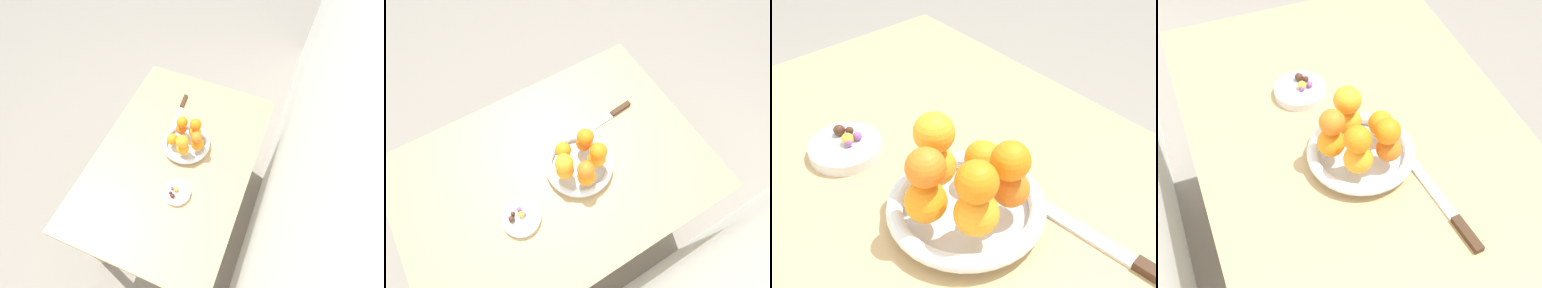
% 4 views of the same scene
% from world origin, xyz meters
% --- Properties ---
extents(ground_plane, '(6.00, 6.00, 0.00)m').
position_xyz_m(ground_plane, '(0.00, 0.00, 0.00)').
color(ground_plane, gray).
extents(wall_back, '(4.00, 0.05, 2.50)m').
position_xyz_m(wall_back, '(0.00, 0.51, 1.25)').
color(wall_back, silver).
rests_on(wall_back, ground_plane).
extents(dining_table, '(1.10, 0.76, 0.74)m').
position_xyz_m(dining_table, '(0.00, 0.00, 0.65)').
color(dining_table, tan).
rests_on(dining_table, ground_plane).
extents(fruit_bowl, '(0.24, 0.24, 0.04)m').
position_xyz_m(fruit_bowl, '(-0.09, 0.03, 0.76)').
color(fruit_bowl, silver).
rests_on(fruit_bowl, dining_table).
extents(candy_dish, '(0.13, 0.13, 0.02)m').
position_xyz_m(candy_dish, '(0.17, 0.09, 0.75)').
color(candy_dish, silver).
rests_on(candy_dish, dining_table).
extents(orange_0, '(0.06, 0.06, 0.06)m').
position_xyz_m(orange_0, '(-0.03, 0.04, 0.81)').
color(orange_0, orange).
rests_on(orange_0, fruit_bowl).
extents(orange_1, '(0.06, 0.06, 0.06)m').
position_xyz_m(orange_1, '(-0.08, 0.09, 0.81)').
color(orange_1, orange).
rests_on(orange_1, fruit_bowl).
extents(orange_2, '(0.06, 0.06, 0.06)m').
position_xyz_m(orange_2, '(-0.14, 0.06, 0.81)').
color(orange_2, orange).
rests_on(orange_2, fruit_bowl).
extents(orange_3, '(0.06, 0.06, 0.06)m').
position_xyz_m(orange_3, '(-0.14, -0.02, 0.81)').
color(orange_3, orange).
rests_on(orange_3, fruit_bowl).
extents(orange_4, '(0.06, 0.06, 0.06)m').
position_xyz_m(orange_4, '(-0.06, -0.03, 0.81)').
color(orange_4, orange).
rests_on(orange_4, fruit_bowl).
extents(orange_5, '(0.06, 0.06, 0.06)m').
position_xyz_m(orange_5, '(-0.14, -0.01, 0.86)').
color(orange_5, orange).
rests_on(orange_5, orange_3).
extents(orange_6, '(0.06, 0.06, 0.06)m').
position_xyz_m(orange_6, '(-0.15, 0.06, 0.87)').
color(orange_6, orange).
rests_on(orange_6, orange_2).
extents(orange_7, '(0.06, 0.06, 0.06)m').
position_xyz_m(orange_7, '(-0.08, 0.09, 0.87)').
color(orange_7, orange).
rests_on(orange_7, orange_1).
extents(orange_8, '(0.06, 0.06, 0.06)m').
position_xyz_m(orange_8, '(-0.03, 0.04, 0.87)').
color(orange_8, orange).
rests_on(orange_8, orange_0).
extents(candy_ball_0, '(0.02, 0.02, 0.02)m').
position_xyz_m(candy_ball_0, '(0.19, 0.08, 0.77)').
color(candy_ball_0, '#472819').
rests_on(candy_ball_0, candy_dish).
extents(candy_ball_1, '(0.02, 0.02, 0.02)m').
position_xyz_m(candy_ball_1, '(0.16, 0.08, 0.77)').
color(candy_ball_1, gold).
rests_on(candy_ball_1, candy_dish).
extents(candy_ball_2, '(0.02, 0.02, 0.02)m').
position_xyz_m(candy_ball_2, '(0.15, 0.09, 0.77)').
color(candy_ball_2, '#8C4C99').
rests_on(candy_ball_2, candy_dish).
extents(candy_ball_3, '(0.02, 0.02, 0.02)m').
position_xyz_m(candy_ball_3, '(0.16, 0.06, 0.77)').
color(candy_ball_3, '#8C4C99').
rests_on(candy_ball_3, candy_dish).
extents(candy_ball_4, '(0.01, 0.01, 0.01)m').
position_xyz_m(candy_ball_4, '(0.18, 0.07, 0.77)').
color(candy_ball_4, '#472819').
rests_on(candy_ball_4, candy_dish).
extents(candy_ball_5, '(0.01, 0.01, 0.01)m').
position_xyz_m(candy_ball_5, '(0.20, 0.08, 0.77)').
color(candy_ball_5, '#C6384C').
rests_on(candy_ball_5, candy_dish).
extents(knife, '(0.26, 0.05, 0.01)m').
position_xyz_m(knife, '(-0.30, -0.09, 0.75)').
color(knife, '#3F2819').
rests_on(knife, dining_table).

